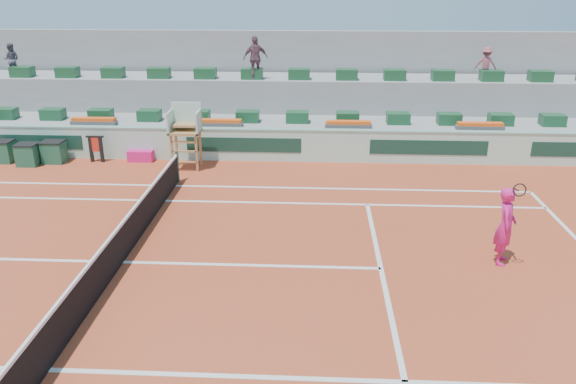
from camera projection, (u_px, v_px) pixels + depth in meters
The scene contains 20 objects.
ground at pixel (123, 262), 13.99m from camera, with size 90.00×90.00×0.00m, color #A13A1F.
seating_tier_lower at pixel (204, 130), 23.75m from camera, with size 36.00×4.00×1.20m, color #959592.
seating_tier_upper at pixel (210, 105), 24.99m from camera, with size 36.00×2.40×2.60m, color #959592.
stadium_back_wall at pixel (215, 79), 26.16m from camera, with size 36.00×0.40×4.40m, color #959592.
player_bag at pixel (141, 156), 21.60m from camera, with size 0.95×0.42×0.42m, color #E01D78.
spectator_left at pixel (12, 60), 24.35m from camera, with size 0.68×0.53×1.39m, color #4D4D5A.
spectator_mid at pixel (256, 58), 23.36m from camera, with size 1.05×0.44×1.79m, color #684552.
spectator_right at pixel (486, 64), 23.39m from camera, with size 0.87×0.50×1.35m, color #914851.
court_lines at pixel (123, 262), 13.99m from camera, with size 23.89×11.09×0.01m.
tennis_net at pixel (121, 243), 13.80m from camera, with size 0.10×11.97×1.10m.
advertising_hoarding at pixel (193, 143), 21.68m from camera, with size 36.00×0.34×1.26m.
umpire_chair at pixel (185, 127), 20.42m from camera, with size 1.10×0.90×2.40m.
seat_row_lower at pixel (198, 116), 22.61m from camera, with size 32.90×0.60×0.44m.
seat_row_upper at pixel (205, 73), 23.88m from camera, with size 32.90×0.60×0.44m.
flower_planters at pixel (157, 122), 21.97m from camera, with size 26.80×0.36×0.28m.
drink_cooler_a at pixel (54, 152), 21.39m from camera, with size 0.82×0.71×0.84m.
drink_cooler_b at pixel (28, 154), 21.06m from camera, with size 0.79×0.68×0.84m.
drink_cooler_c at pixel (3, 151), 21.42m from camera, with size 0.79×0.68×0.84m.
towel_rack at pixel (96, 147), 21.37m from camera, with size 0.68×0.11×1.03m.
tennis_player at pixel (506, 226), 13.65m from camera, with size 0.67×0.98×2.28m.
Camera 1 is at (4.76, -12.20, 6.66)m, focal length 35.00 mm.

